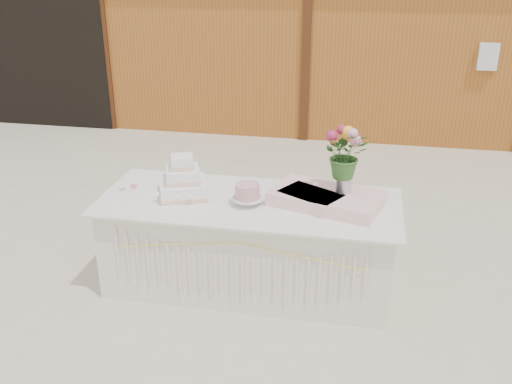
% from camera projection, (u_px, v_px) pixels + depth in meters
% --- Properties ---
extents(ground, '(80.00, 80.00, 0.00)m').
position_uv_depth(ground, '(249.00, 283.00, 4.84)').
color(ground, beige).
rests_on(ground, ground).
extents(barn, '(12.60, 4.60, 3.30)m').
position_uv_depth(barn, '(319.00, 8.00, 9.58)').
color(barn, '#9F5621').
rests_on(barn, ground).
extents(cake_table, '(2.40, 1.00, 0.77)m').
position_uv_depth(cake_table, '(249.00, 244.00, 4.68)').
color(cake_table, silver).
rests_on(cake_table, ground).
extents(wedding_cake, '(0.48, 0.48, 0.34)m').
position_uv_depth(wedding_cake, '(183.00, 182.00, 4.59)').
color(wedding_cake, white).
rests_on(wedding_cake, cake_table).
extents(pink_cake_stand, '(0.24, 0.24, 0.18)m').
position_uv_depth(pink_cake_stand, '(247.00, 194.00, 4.42)').
color(pink_cake_stand, silver).
rests_on(pink_cake_stand, cake_table).
extents(satin_runner, '(0.94, 0.70, 0.11)m').
position_uv_depth(satin_runner, '(327.00, 198.00, 4.45)').
color(satin_runner, '#FFD2CD').
rests_on(satin_runner, cake_table).
extents(flower_vase, '(0.12, 0.12, 0.17)m').
position_uv_depth(flower_vase, '(344.00, 182.00, 4.41)').
color(flower_vase, '#BDBCC1').
rests_on(flower_vase, satin_runner).
extents(bouquet, '(0.39, 0.36, 0.37)m').
position_uv_depth(bouquet, '(346.00, 149.00, 4.30)').
color(bouquet, '#315D25').
rests_on(bouquet, flower_vase).
extents(loose_flowers, '(0.12, 0.29, 0.02)m').
position_uv_depth(loose_flowers, '(131.00, 185.00, 4.81)').
color(loose_flowers, pink).
rests_on(loose_flowers, cake_table).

